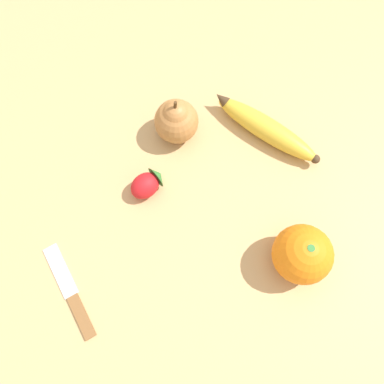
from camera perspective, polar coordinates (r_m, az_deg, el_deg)
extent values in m
plane|color=tan|center=(0.61, -3.72, 0.44)|extent=(3.00, 3.00, 0.00)
ellipsoid|color=gold|center=(0.64, 11.26, 9.45)|extent=(0.20, 0.08, 0.04)
cone|color=#47331E|center=(0.66, 4.49, 14.03)|extent=(0.03, 0.03, 0.03)
sphere|color=#47331E|center=(0.64, 18.30, 4.78)|extent=(0.01, 0.01, 0.01)
sphere|color=orange|center=(0.56, 16.45, -9.08)|extent=(0.09, 0.09, 0.09)
cylinder|color=#337A33|center=(0.52, 17.66, -8.19)|extent=(0.01, 0.01, 0.00)
sphere|color=#B2753D|center=(0.62, -2.39, 10.69)|extent=(0.07, 0.07, 0.07)
sphere|color=#B2753D|center=(0.60, -2.46, 11.66)|extent=(0.04, 0.04, 0.04)
cylinder|color=#4C3319|center=(0.58, -2.57, 13.03)|extent=(0.01, 0.01, 0.02)
ellipsoid|color=red|center=(0.59, -7.18, 0.95)|extent=(0.04, 0.05, 0.04)
cone|color=#337A33|center=(0.60, -5.45, 2.32)|extent=(0.04, 0.01, 0.04)
cube|color=silver|center=(0.60, -19.43, -11.25)|extent=(0.09, 0.04, 0.00)
cube|color=brown|center=(0.59, -16.54, -17.73)|extent=(0.07, 0.03, 0.01)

